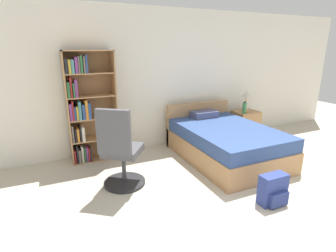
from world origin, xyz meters
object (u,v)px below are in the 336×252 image
table_lamp (247,95)px  backpack_blue (273,190)px  bed (224,142)px  office_chair (120,153)px  nightstand (245,124)px  water_bottle (244,108)px  bookshelf (86,108)px

table_lamp → backpack_blue: (-1.41, -2.23, -0.75)m
bed → office_chair: bearing=-172.1°
nightstand → bed: bearing=-145.6°
bed → nightstand: 1.36m
water_bottle → nightstand: bearing=34.9°
nightstand → backpack_blue: size_ratio=1.46×
water_bottle → backpack_blue: water_bottle is taller
office_chair → nightstand: 3.22m
table_lamp → water_bottle: bearing=-138.4°
office_chair → water_bottle: bearing=17.8°
nightstand → water_bottle: 0.44m
bookshelf → table_lamp: bearing=-2.0°
office_chair → backpack_blue: size_ratio=2.98×
office_chair → backpack_blue: office_chair is taller
office_chair → nightstand: office_chair is taller
office_chair → water_bottle: (2.89, 0.93, 0.17)m
nightstand → water_bottle: (-0.15, -0.11, 0.40)m
bed → backpack_blue: bed is taller
water_bottle → backpack_blue: size_ratio=0.63×
bookshelf → backpack_blue: 3.09m
bookshelf → nightstand: bearing=-2.2°
bookshelf → bed: bookshelf is taller
backpack_blue → water_bottle: bearing=58.9°
table_lamp → bed: bearing=-144.7°
bed → water_bottle: 1.24m
bookshelf → office_chair: (0.26, -1.16, -0.41)m
bed → backpack_blue: bearing=-101.9°
office_chair → bed: bearing=7.9°
office_chair → table_lamp: office_chair is taller
bed → backpack_blue: size_ratio=5.11×
bookshelf → water_bottle: bookshelf is taller
office_chair → nightstand: size_ratio=2.04×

